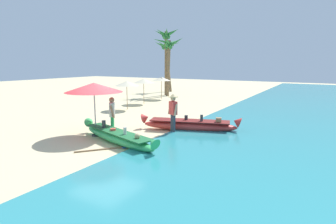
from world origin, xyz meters
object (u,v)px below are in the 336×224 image
object	(u,v)px
palm_tree_mid_cluster	(169,49)
person_tourist_customer	(112,114)
boat_green_foreground	(117,137)
patio_umbrella_large	(94,88)
person_vendor_hatted	(173,111)
palm_tree_tall_inland	(167,50)
palm_tree_leaning_seaward	(166,42)
paddle	(108,149)
boat_red_midground	(190,125)

from	to	relation	value
palm_tree_mid_cluster	person_tourist_customer	bearing A→B (deg)	-69.59
boat_green_foreground	patio_umbrella_large	distance (m)	2.38
boat_green_foreground	palm_tree_mid_cluster	xyz separation A→B (m)	(-5.97, 14.47, 4.08)
person_vendor_hatted	palm_tree_tall_inland	xyz separation A→B (m)	(-9.61, 15.87, 3.48)
palm_tree_leaning_seaward	paddle	xyz separation A→B (m)	(6.83, -15.85, -5.04)
boat_green_foreground	palm_tree_mid_cluster	size ratio (longest dim) A/B	0.86
boat_red_midground	person_vendor_hatted	size ratio (longest dim) A/B	2.57
person_tourist_customer	patio_umbrella_large	world-z (taller)	patio_umbrella_large
boat_red_midground	palm_tree_leaning_seaward	distance (m)	15.19
patio_umbrella_large	palm_tree_mid_cluster	distance (m)	14.95
palm_tree_mid_cluster	paddle	distance (m)	17.05
person_vendor_hatted	palm_tree_mid_cluster	size ratio (longest dim) A/B	0.32
boat_green_foreground	person_tourist_customer	distance (m)	1.31
palm_tree_mid_cluster	paddle	bearing A→B (deg)	-67.88
person_vendor_hatted	palm_tree_mid_cluster	xyz separation A→B (m)	(-7.15, 12.11, 3.32)
boat_red_midground	person_vendor_hatted	distance (m)	1.19
person_vendor_hatted	palm_tree_mid_cluster	distance (m)	14.45
boat_green_foreground	palm_tree_tall_inland	bearing A→B (deg)	114.80
boat_red_midground	paddle	xyz separation A→B (m)	(-1.36, -3.99, -0.25)
patio_umbrella_large	palm_tree_mid_cluster	world-z (taller)	palm_tree_mid_cluster
person_tourist_customer	paddle	distance (m)	2.09
person_vendor_hatted	palm_tree_mid_cluster	bearing A→B (deg)	120.55
palm_tree_tall_inland	paddle	distance (m)	21.39
palm_tree_mid_cluster	boat_red_midground	bearing A→B (deg)	-56.15
palm_tree_leaning_seaward	palm_tree_mid_cluster	xyz separation A→B (m)	(0.62, -0.58, -0.73)
palm_tree_leaning_seaward	paddle	world-z (taller)	palm_tree_leaning_seaward
patio_umbrella_large	paddle	bearing A→B (deg)	-34.30
paddle	palm_tree_leaning_seaward	bearing A→B (deg)	113.30
palm_tree_leaning_seaward	palm_tree_mid_cluster	world-z (taller)	palm_tree_leaning_seaward
person_vendor_hatted	person_tourist_customer	bearing A→B (deg)	-141.22
person_vendor_hatted	patio_umbrella_large	world-z (taller)	patio_umbrella_large
boat_green_foreground	palm_tree_tall_inland	world-z (taller)	palm_tree_tall_inland
patio_umbrella_large	palm_tree_leaning_seaward	world-z (taller)	palm_tree_leaning_seaward
boat_red_midground	person_tourist_customer	size ratio (longest dim) A/B	2.73
palm_tree_leaning_seaward	paddle	bearing A→B (deg)	-66.70
boat_red_midground	patio_umbrella_large	bearing A→B (deg)	-137.84
person_vendor_hatted	palm_tree_leaning_seaward	world-z (taller)	palm_tree_leaning_seaward
boat_green_foreground	palm_tree_leaning_seaward	bearing A→B (deg)	113.63
person_vendor_hatted	palm_tree_leaning_seaward	bearing A→B (deg)	121.47
person_tourist_customer	palm_tree_tall_inland	world-z (taller)	palm_tree_tall_inland
palm_tree_mid_cluster	palm_tree_leaning_seaward	bearing A→B (deg)	137.00
boat_red_midground	patio_umbrella_large	xyz separation A→B (m)	(-3.10, -2.81, 1.79)
palm_tree_leaning_seaward	paddle	distance (m)	17.98
paddle	boat_green_foreground	bearing A→B (deg)	106.94
boat_green_foreground	person_tourist_customer	world-z (taller)	person_tourist_customer
palm_tree_tall_inland	palm_tree_mid_cluster	size ratio (longest dim) A/B	1.01
palm_tree_tall_inland	palm_tree_leaning_seaward	bearing A→B (deg)	-59.93
patio_umbrella_large	paddle	world-z (taller)	patio_umbrella_large
patio_umbrella_large	boat_green_foreground	bearing A→B (deg)	-14.43
person_tourist_customer	patio_umbrella_large	bearing A→B (deg)	-152.14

